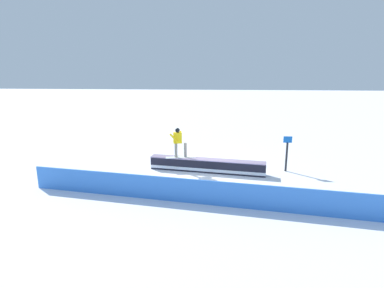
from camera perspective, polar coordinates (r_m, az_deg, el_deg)
name	(u,v)px	position (r m, az deg, el deg)	size (l,w,h in m)	color
ground_plane	(207,172)	(14.92, 2.72, -5.11)	(120.00, 120.00, 0.00)	white
grind_box	(207,166)	(14.83, 2.73, -4.06)	(5.53, 1.36, 0.63)	black
snowboarder	(179,141)	(14.80, -2.50, 0.47)	(1.48, 0.61, 1.45)	silver
safety_fence	(203,192)	(11.31, 2.11, -8.87)	(13.91, 0.06, 0.93)	#397CE1
trail_marker	(287,153)	(15.40, 17.05, -1.53)	(0.40, 0.10, 1.71)	#262628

